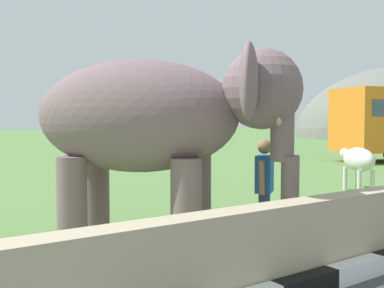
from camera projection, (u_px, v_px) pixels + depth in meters
barrier_parapet at (159, 274)px, 4.27m from camera, size 28.00×0.36×1.00m
elephant at (160, 120)px, 6.79m from camera, size 3.83×3.84×2.98m
person_handler at (264, 186)px, 7.14m from camera, size 0.60×0.48×1.66m
cow_near at (358, 160)px, 12.45m from camera, size 1.32×1.84×1.23m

